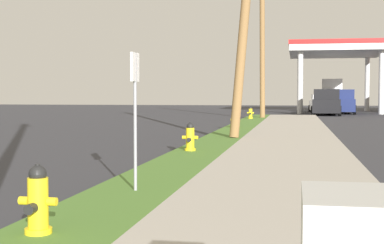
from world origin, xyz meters
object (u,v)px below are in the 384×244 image
(car_white_by_near_pump, at_px, (321,104))
(utility_pole_background, at_px, (262,34))
(fire_hydrant_nearest, at_px, (38,203))
(truck_black_at_forecourt, at_px, (326,103))
(fire_hydrant_third, at_px, (235,120))
(fire_hydrant_fourth, at_px, (250,113))
(truck_navy_at_far_bay, at_px, (342,102))
(fire_hydrant_second, at_px, (190,138))
(truck_silver_on_apron, at_px, (332,95))
(street_sign_post, at_px, (135,92))

(car_white_by_near_pump, bearing_deg, utility_pole_background, -105.75)
(fire_hydrant_nearest, xyz_separation_m, truck_black_at_forecourt, (5.01, 39.24, 0.47))
(fire_hydrant_third, xyz_separation_m, truck_black_at_forecourt, (4.95, 19.61, 0.47))
(truck_black_at_forecourt, bearing_deg, fire_hydrant_fourth, -116.43)
(truck_black_at_forecourt, bearing_deg, utility_pole_background, -117.72)
(utility_pole_background, relative_size, truck_navy_at_far_bay, 1.88)
(fire_hydrant_third, xyz_separation_m, utility_pole_background, (0.52, 11.18, 4.94))
(fire_hydrant_second, bearing_deg, utility_pole_background, 88.38)
(car_white_by_near_pump, height_order, truck_silver_on_apron, truck_silver_on_apron)
(fire_hydrant_fourth, bearing_deg, car_white_by_near_pump, 73.88)
(truck_silver_on_apron, bearing_deg, truck_navy_at_far_bay, -89.27)
(street_sign_post, xyz_separation_m, truck_navy_at_far_bay, (6.17, 39.93, -0.72))
(fire_hydrant_second, relative_size, fire_hydrant_third, 1.00)
(utility_pole_background, relative_size, truck_silver_on_apron, 1.59)
(truck_navy_at_far_bay, bearing_deg, truck_silver_on_apron, 90.73)
(fire_hydrant_fourth, height_order, truck_navy_at_far_bay, truck_navy_at_far_bay)
(truck_navy_at_far_bay, bearing_deg, car_white_by_near_pump, 114.49)
(fire_hydrant_second, height_order, fire_hydrant_third, same)
(fire_hydrant_nearest, distance_m, truck_silver_on_apron, 53.98)
(fire_hydrant_nearest, distance_m, truck_navy_at_far_bay, 43.25)
(fire_hydrant_third, height_order, truck_navy_at_far_bay, truck_navy_at_far_bay)
(fire_hydrant_fourth, relative_size, truck_silver_on_apron, 0.11)
(fire_hydrant_second, height_order, truck_black_at_forecourt, truck_black_at_forecourt)
(truck_black_at_forecourt, height_order, truck_navy_at_far_bay, same)
(car_white_by_near_pump, xyz_separation_m, truck_navy_at_far_bay, (1.53, -3.37, 0.19))
(fire_hydrant_second, relative_size, utility_pole_background, 0.07)
(fire_hydrant_third, bearing_deg, truck_black_at_forecourt, 75.84)
(street_sign_post, bearing_deg, car_white_by_near_pump, 83.88)
(fire_hydrant_third, distance_m, car_white_by_near_pump, 26.94)
(fire_hydrant_nearest, bearing_deg, fire_hydrant_third, 89.81)
(fire_hydrant_nearest, relative_size, fire_hydrant_third, 1.00)
(fire_hydrant_second, height_order, utility_pole_background, utility_pole_background)
(fire_hydrant_nearest, distance_m, truck_black_at_forecourt, 39.56)
(utility_pole_background, bearing_deg, truck_silver_on_apron, 75.92)
(car_white_by_near_pump, bearing_deg, truck_navy_at_far_bay, -65.51)
(utility_pole_background, distance_m, car_white_by_near_pump, 16.59)
(fire_hydrant_nearest, relative_size, street_sign_post, 0.35)
(fire_hydrant_fourth, xyz_separation_m, car_white_by_near_pump, (4.91, 16.99, 0.28))
(fire_hydrant_fourth, relative_size, car_white_by_near_pump, 0.16)
(fire_hydrant_third, relative_size, truck_silver_on_apron, 0.11)
(fire_hydrant_fourth, bearing_deg, street_sign_post, -89.41)
(street_sign_post, bearing_deg, truck_navy_at_far_bay, 81.21)
(fire_hydrant_third, bearing_deg, street_sign_post, -89.32)
(car_white_by_near_pump, height_order, truck_black_at_forecourt, truck_black_at_forecourt)
(fire_hydrant_third, bearing_deg, truck_navy_at_far_bay, 74.60)
(fire_hydrant_fourth, bearing_deg, truck_navy_at_far_bay, 64.67)
(street_sign_post, distance_m, car_white_by_near_pump, 43.55)
(utility_pole_background, xyz_separation_m, truck_black_at_forecourt, (4.43, 8.43, -4.47))
(fire_hydrant_second, distance_m, fire_hydrant_fourth, 20.06)
(truck_navy_at_far_bay, bearing_deg, fire_hydrant_third, -105.40)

